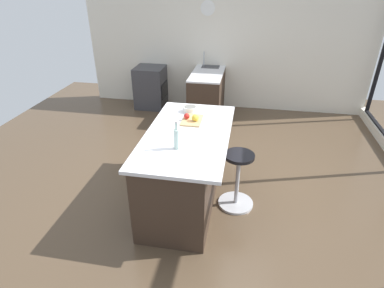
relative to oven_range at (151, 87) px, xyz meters
The scene contains 11 objects.
ground_plane 3.20m from the oven_range, 28.62° to the left, with size 8.15×8.15×0.00m, color brown.
interior_partition_left 1.88m from the oven_range, 102.97° to the left, with size 0.15×5.76×2.98m.
sink_cabinet 1.25m from the oven_range, 90.20° to the left, with size 1.81×0.60×1.17m.
oven_range is the anchor object (origin of this frame).
kitchen_island 3.32m from the oven_range, 24.10° to the left, with size 1.82×0.97×0.96m.
stool_by_window 3.64m from the oven_range, 33.64° to the left, with size 0.44×0.44×0.73m.
cutting_board 3.08m from the oven_range, 27.37° to the left, with size 0.36×0.24×0.02m, color tan.
apple_yellow 3.15m from the oven_range, 27.78° to the left, with size 0.09×0.09×0.09m, color gold.
apple_red 3.05m from the oven_range, 26.20° to the left, with size 0.07×0.07×0.07m, color red.
water_bottle 3.73m from the oven_range, 21.75° to the left, with size 0.06×0.06×0.31m.
fruit_bowl 2.80m from the oven_range, 28.64° to the left, with size 0.19×0.19×0.07m.
Camera 1 is at (3.47, 0.53, 2.60)m, focal length 29.69 mm.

